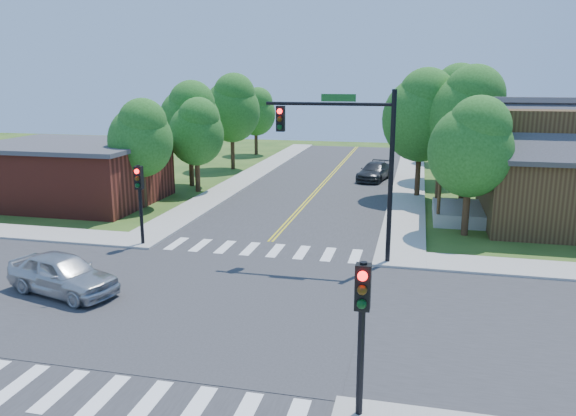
% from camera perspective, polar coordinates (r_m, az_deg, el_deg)
% --- Properties ---
extents(ground, '(100.00, 100.00, 0.00)m').
position_cam_1_polar(ground, '(19.94, -7.46, -9.58)').
color(ground, '#294B17').
rests_on(ground, ground).
extents(road_ns, '(10.00, 90.00, 0.04)m').
position_cam_1_polar(road_ns, '(19.93, -7.46, -9.52)').
color(road_ns, '#2D2D30').
rests_on(road_ns, ground).
extents(road_ew, '(90.00, 10.00, 0.04)m').
position_cam_1_polar(road_ew, '(19.93, -7.46, -9.51)').
color(road_ew, '#2D2D30').
rests_on(road_ew, ground).
extents(intersection_patch, '(10.20, 10.20, 0.06)m').
position_cam_1_polar(intersection_patch, '(19.94, -7.46, -9.58)').
color(intersection_patch, '#2D2D30').
rests_on(intersection_patch, ground).
extents(sidewalk_nw, '(40.00, 40.00, 0.14)m').
position_cam_1_polar(sidewalk_nw, '(40.61, -20.73, 1.58)').
color(sidewalk_nw, '#9E9B93').
rests_on(sidewalk_nw, ground).
extents(crosswalk_north, '(8.85, 2.00, 0.01)m').
position_cam_1_polar(crosswalk_north, '(25.45, -2.58, -4.25)').
color(crosswalk_north, white).
rests_on(crosswalk_north, ground).
extents(crosswalk_south, '(8.85, 2.00, 0.01)m').
position_cam_1_polar(crosswalk_south, '(14.92, -16.22, -18.21)').
color(crosswalk_south, white).
rests_on(crosswalk_south, ground).
extents(centerline, '(0.30, 90.00, 0.01)m').
position_cam_1_polar(centerline, '(19.92, -7.46, -9.46)').
color(centerline, yellow).
rests_on(centerline, ground).
extents(signal_mast_ne, '(5.30, 0.42, 7.20)m').
position_cam_1_polar(signal_mast_ne, '(23.08, 6.32, 6.09)').
color(signal_mast_ne, black).
rests_on(signal_mast_ne, ground).
extents(signal_pole_se, '(0.34, 0.42, 3.80)m').
position_cam_1_polar(signal_pole_se, '(12.63, 7.53, -10.39)').
color(signal_pole_se, black).
rests_on(signal_pole_se, ground).
extents(signal_pole_nw, '(0.34, 0.42, 3.80)m').
position_cam_1_polar(signal_pole_nw, '(26.29, -14.86, 1.77)').
color(signal_pole_nw, black).
rests_on(signal_pole_nw, ground).
extents(building_nw, '(10.40, 8.40, 3.73)m').
position_cam_1_polar(building_nw, '(37.26, -21.09, 3.40)').
color(building_nw, maroon).
rests_on(building_nw, ground).
extents(tree_e_a, '(4.03, 3.83, 6.85)m').
position_cam_1_polar(tree_e_a, '(28.35, 18.26, 6.10)').
color(tree_e_a, '#382314').
rests_on(tree_e_a, ground).
extents(tree_e_b, '(4.95, 4.70, 8.41)m').
position_cam_1_polar(tree_e_b, '(35.62, 17.88, 9.12)').
color(tree_e_b, '#382314').
rests_on(tree_e_b, ground).
extents(tree_e_c, '(5.07, 4.82, 8.63)m').
position_cam_1_polar(tree_e_c, '(43.00, 16.61, 10.01)').
color(tree_e_c, '#382314').
rests_on(tree_e_c, ground).
extents(tree_e_d, '(3.98, 3.78, 6.76)m').
position_cam_1_polar(tree_e_d, '(52.39, 15.99, 9.19)').
color(tree_e_d, '#382314').
rests_on(tree_e_d, ground).
extents(tree_w_a, '(3.82, 3.63, 6.49)m').
position_cam_1_polar(tree_w_a, '(34.13, -14.69, 7.04)').
color(tree_w_a, '#382314').
rests_on(tree_w_a, ground).
extents(tree_w_b, '(4.38, 4.16, 7.44)m').
position_cam_1_polar(tree_w_b, '(40.25, -9.91, 9.06)').
color(tree_w_b, '#382314').
rests_on(tree_w_b, ground).
extents(tree_w_c, '(4.69, 4.46, 7.97)m').
position_cam_1_polar(tree_w_c, '(47.37, -5.67, 10.22)').
color(tree_w_c, '#382314').
rests_on(tree_w_c, ground).
extents(tree_w_d, '(3.91, 3.72, 6.65)m').
position_cam_1_polar(tree_w_d, '(56.16, -3.23, 9.84)').
color(tree_w_d, '#382314').
rests_on(tree_w_d, ground).
extents(tree_house, '(4.85, 4.61, 8.25)m').
position_cam_1_polar(tree_house, '(36.71, 13.50, 9.33)').
color(tree_house, '#382314').
rests_on(tree_house, ground).
extents(tree_bldg, '(3.75, 3.56, 6.37)m').
position_cam_1_polar(tree_bldg, '(38.17, -9.25, 7.79)').
color(tree_bldg, '#382314').
rests_on(tree_bldg, ground).
extents(car_silver, '(4.02, 5.30, 1.50)m').
position_cam_1_polar(car_silver, '(21.83, -21.92, -6.30)').
color(car_silver, '#B9BCC1').
rests_on(car_silver, ground).
extents(car_dgrey, '(3.62, 5.23, 1.31)m').
position_cam_1_polar(car_dgrey, '(42.75, 8.77, 3.63)').
color(car_dgrey, '#282A2C').
rests_on(car_dgrey, ground).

